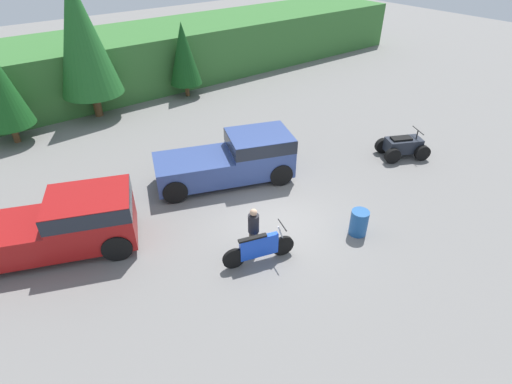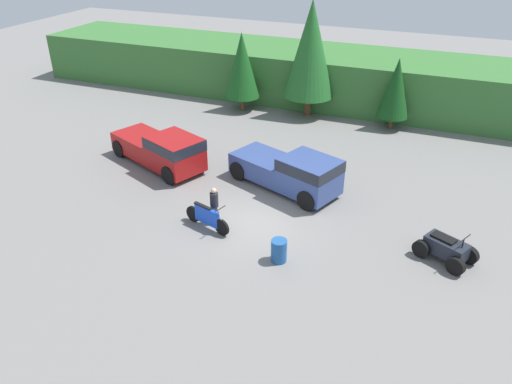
% 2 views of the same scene
% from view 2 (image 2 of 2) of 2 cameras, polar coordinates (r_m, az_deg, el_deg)
% --- Properties ---
extents(ground_plane, '(80.00, 80.00, 0.00)m').
position_cam_2_polar(ground_plane, '(20.51, -0.01, -3.41)').
color(ground_plane, slate).
extents(hillside_backdrop, '(44.00, 6.00, 3.16)m').
position_cam_2_polar(hillside_backdrop, '(33.98, 10.49, 12.65)').
color(hillside_backdrop, '#387033').
rests_on(hillside_backdrop, ground_plane).
extents(tree_left, '(2.14, 2.14, 4.86)m').
position_cam_2_polar(tree_left, '(31.59, -1.61, 14.27)').
color(tree_left, brown).
rests_on(tree_left, ground_plane).
extents(tree_mid_left, '(3.03, 3.03, 6.89)m').
position_cam_2_polar(tree_mid_left, '(30.59, 6.26, 15.91)').
color(tree_mid_left, brown).
rests_on(tree_mid_left, ground_plane).
extents(tree_mid_right, '(1.81, 1.81, 4.12)m').
position_cam_2_polar(tree_mid_right, '(29.79, 15.68, 11.38)').
color(tree_mid_right, brown).
rests_on(tree_mid_right, ground_plane).
extents(pickup_truck_red, '(5.76, 3.86, 1.84)m').
position_cam_2_polar(pickup_truck_red, '(24.89, -10.59, 4.87)').
color(pickup_truck_red, maroon).
rests_on(pickup_truck_red, ground_plane).
extents(pickup_truck_second, '(5.60, 3.67, 1.84)m').
position_cam_2_polar(pickup_truck_second, '(22.39, 4.17, 2.42)').
color(pickup_truck_second, '#334784').
rests_on(pickup_truck_second, ground_plane).
extents(dirt_bike, '(2.20, 0.87, 1.19)m').
position_cam_2_polar(dirt_bike, '(19.95, -5.61, -2.91)').
color(dirt_bike, black).
rests_on(dirt_bike, ground_plane).
extents(quad_atv, '(2.34, 1.95, 1.20)m').
position_cam_2_polar(quad_atv, '(19.39, 20.86, -6.09)').
color(quad_atv, black).
rests_on(quad_atv, ground_plane).
extents(rider_person, '(0.34, 0.35, 1.63)m').
position_cam_2_polar(rider_person, '(20.02, -4.78, -1.43)').
color(rider_person, brown).
rests_on(rider_person, ground_plane).
extents(steel_barrel, '(0.58, 0.58, 0.88)m').
position_cam_2_polar(steel_barrel, '(18.13, 2.63, -6.71)').
color(steel_barrel, '#1E5193').
rests_on(steel_barrel, ground_plane).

